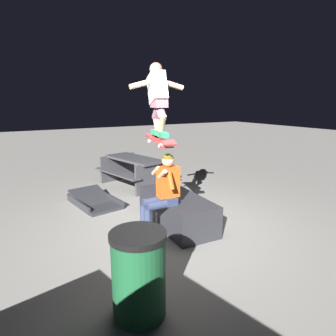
{
  "coord_description": "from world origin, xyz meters",
  "views": [
    {
      "loc": [
        -4.08,
        2.44,
        2.18
      ],
      "look_at": [
        -0.2,
        0.2,
        1.14
      ],
      "focal_mm": 30.86,
      "sensor_mm": 36.0,
      "label": 1
    }
  ],
  "objects_px": {
    "skater_airborne": "(158,96)",
    "trash_bin": "(139,274)",
    "ledge_box_main": "(177,210)",
    "kicker_ramp": "(95,202)",
    "skateboard": "(159,140)",
    "picnic_table_back": "(134,167)",
    "person_sitting_on_ledge": "(162,191)"
  },
  "relations": [
    {
      "from": "skateboard",
      "to": "skater_airborne",
      "type": "height_order",
      "value": "skater_airborne"
    },
    {
      "from": "skater_airborne",
      "to": "skateboard",
      "type": "bearing_deg",
      "value": 169.94
    },
    {
      "from": "person_sitting_on_ledge",
      "to": "picnic_table_back",
      "type": "relative_size",
      "value": 0.7
    },
    {
      "from": "skateboard",
      "to": "skater_airborne",
      "type": "distance_m",
      "value": 0.69
    },
    {
      "from": "ledge_box_main",
      "to": "trash_bin",
      "type": "height_order",
      "value": "trash_bin"
    },
    {
      "from": "kicker_ramp",
      "to": "person_sitting_on_ledge",
      "type": "bearing_deg",
      "value": -164.77
    },
    {
      "from": "person_sitting_on_ledge",
      "to": "skater_airborne",
      "type": "xyz_separation_m",
      "value": [
        0.19,
        -0.04,
        1.48
      ]
    },
    {
      "from": "person_sitting_on_ledge",
      "to": "picnic_table_back",
      "type": "xyz_separation_m",
      "value": [
        2.93,
        -0.78,
        -0.28
      ]
    },
    {
      "from": "skateboard",
      "to": "skater_airborne",
      "type": "bearing_deg",
      "value": -10.06
    },
    {
      "from": "ledge_box_main",
      "to": "kicker_ramp",
      "type": "distance_m",
      "value": 2.03
    },
    {
      "from": "skater_airborne",
      "to": "trash_bin",
      "type": "xyz_separation_m",
      "value": [
        -1.66,
        1.12,
        -1.8
      ]
    },
    {
      "from": "person_sitting_on_ledge",
      "to": "kicker_ramp",
      "type": "distance_m",
      "value": 2.22
    },
    {
      "from": "person_sitting_on_ledge",
      "to": "skateboard",
      "type": "distance_m",
      "value": 0.81
    },
    {
      "from": "skateboard",
      "to": "picnic_table_back",
      "type": "relative_size",
      "value": 0.53
    },
    {
      "from": "person_sitting_on_ledge",
      "to": "kicker_ramp",
      "type": "xyz_separation_m",
      "value": [
        2.02,
        0.55,
        -0.72
      ]
    },
    {
      "from": "ledge_box_main",
      "to": "skateboard",
      "type": "relative_size",
      "value": 1.65
    },
    {
      "from": "skater_airborne",
      "to": "trash_bin",
      "type": "distance_m",
      "value": 2.69
    },
    {
      "from": "person_sitting_on_ledge",
      "to": "kicker_ramp",
      "type": "relative_size",
      "value": 0.99
    },
    {
      "from": "skater_airborne",
      "to": "person_sitting_on_ledge",
      "type": "bearing_deg",
      "value": 168.05
    },
    {
      "from": "skateboard",
      "to": "picnic_table_back",
      "type": "distance_m",
      "value": 3.09
    },
    {
      "from": "ledge_box_main",
      "to": "kicker_ramp",
      "type": "bearing_deg",
      "value": 29.6
    },
    {
      "from": "picnic_table_back",
      "to": "ledge_box_main",
      "type": "bearing_deg",
      "value": 172.82
    },
    {
      "from": "ledge_box_main",
      "to": "picnic_table_back",
      "type": "xyz_separation_m",
      "value": [
        2.66,
        -0.33,
        0.23
      ]
    },
    {
      "from": "ledge_box_main",
      "to": "kicker_ramp",
      "type": "relative_size",
      "value": 1.24
    },
    {
      "from": "skateboard",
      "to": "person_sitting_on_ledge",
      "type": "bearing_deg",
      "value": 167.26
    },
    {
      "from": "person_sitting_on_ledge",
      "to": "skater_airborne",
      "type": "bearing_deg",
      "value": -11.95
    },
    {
      "from": "picnic_table_back",
      "to": "trash_bin",
      "type": "relative_size",
      "value": 2.14
    },
    {
      "from": "ledge_box_main",
      "to": "person_sitting_on_ledge",
      "type": "xyz_separation_m",
      "value": [
        -0.27,
        0.45,
        0.51
      ]
    },
    {
      "from": "person_sitting_on_ledge",
      "to": "picnic_table_back",
      "type": "distance_m",
      "value": 3.04
    },
    {
      "from": "person_sitting_on_ledge",
      "to": "trash_bin",
      "type": "height_order",
      "value": "person_sitting_on_ledge"
    },
    {
      "from": "person_sitting_on_ledge",
      "to": "skater_airborne",
      "type": "height_order",
      "value": "skater_airborne"
    },
    {
      "from": "kicker_ramp",
      "to": "skater_airborne",
      "type": "bearing_deg",
      "value": -162.15
    }
  ]
}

